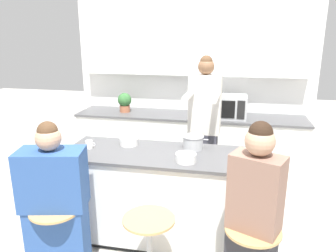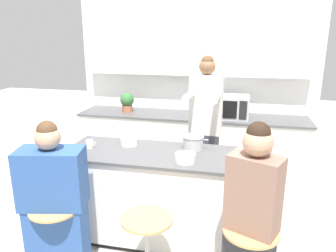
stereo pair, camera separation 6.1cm
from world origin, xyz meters
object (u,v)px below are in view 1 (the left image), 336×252
fruit_bowl (129,142)px  microwave (226,106)px  banana_bunch (238,167)px  potted_plant (125,102)px  bar_stool_leftmost (58,237)px  cooking_pot (193,142)px  person_cooking (204,136)px  bar_stool_center (149,247)px  person_wrapped_blanket (55,206)px  coffee_cup_near (89,144)px  kitchen_island (167,197)px  person_seated_near (253,223)px

fruit_bowl → microwave: microwave is taller
banana_bunch → potted_plant: size_ratio=0.54×
banana_bunch → potted_plant: potted_plant is taller
bar_stool_leftmost → cooking_pot: cooking_pot is taller
bar_stool_leftmost → person_cooking: bearing=52.3°
bar_stool_center → person_wrapped_blanket: bearing=178.4°
person_cooking → microwave: (0.21, 0.82, 0.17)m
coffee_cup_near → potted_plant: 1.58m
kitchen_island → person_seated_near: (0.79, -0.66, 0.22)m
banana_bunch → person_wrapped_blanket: bearing=-164.5°
person_wrapped_blanket → microwave: size_ratio=2.53×
microwave → kitchen_island: bearing=-108.4°
person_wrapped_blanket → coffee_cup_near: 0.72m
person_seated_near → cooking_pot: person_seated_near is taller
coffee_cup_near → potted_plant: size_ratio=0.38×
coffee_cup_near → person_wrapped_blanket: bearing=-92.8°
kitchen_island → person_seated_near: size_ratio=1.36×
microwave → coffee_cup_near: bearing=-130.0°
kitchen_island → person_wrapped_blanket: 1.06m
fruit_bowl → potted_plant: 1.49m
bar_stool_leftmost → coffee_cup_near: bearing=89.0°
banana_bunch → person_cooking: bearing=111.4°
banana_bunch → microwave: (-0.16, 1.76, 0.13)m
coffee_cup_near → person_seated_near: bearing=-22.3°
potted_plant → banana_bunch: bearing=-48.4°
person_wrapped_blanket → coffee_cup_near: (0.03, 0.64, 0.33)m
person_seated_near → fruit_bowl: 1.49m
coffee_cup_near → fruit_bowl: bearing=25.8°
coffee_cup_near → banana_bunch: size_ratio=0.70×
person_seated_near → person_wrapped_blanket: bearing=-156.5°
kitchen_island → banana_bunch: bearing=-20.8°
bar_stool_leftmost → microwave: microwave is taller
person_cooking → microwave: bearing=77.4°
bar_stool_leftmost → cooking_pot: bearing=40.7°
person_cooking → bar_stool_center: bearing=-99.8°
person_cooking → person_wrapped_blanket: person_cooking is taller
person_cooking → banana_bunch: person_cooking is taller
coffee_cup_near → kitchen_island: bearing=1.2°
kitchen_island → person_wrapped_blanket: person_wrapped_blanket is taller
bar_stool_center → fruit_bowl: (-0.42, 0.84, 0.59)m
potted_plant → person_seated_near: bearing=-52.0°
person_seated_near → potted_plant: 2.83m
fruit_bowl → potted_plant: bearing=110.3°
person_cooking → fruit_bowl: person_cooking is taller
kitchen_island → coffee_cup_near: coffee_cup_near is taller
kitchen_island → cooking_pot: size_ratio=6.70×
bar_stool_leftmost → coffee_cup_near: (0.01, 0.68, 0.59)m
person_seated_near → fruit_bowl: bearing=169.7°
person_wrapped_blanket → potted_plant: bearing=81.2°
cooking_pot → coffee_cup_near: 1.03m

